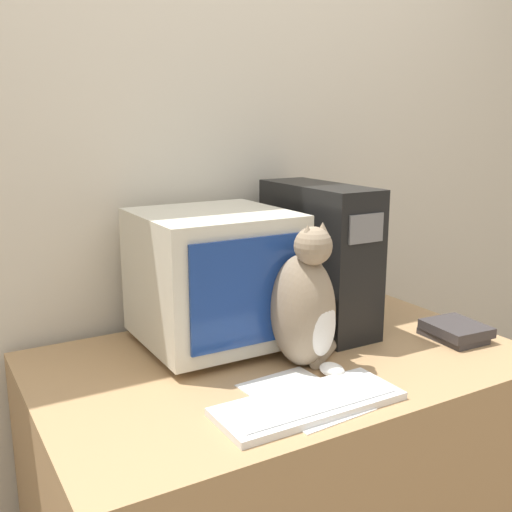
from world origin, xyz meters
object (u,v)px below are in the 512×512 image
Objects in this scene: computer_tower at (318,256)px; keyboard at (309,403)px; crt_monitor at (214,277)px; pen at (269,394)px; book_stack at (455,331)px; cat at (306,306)px.

computer_tower reaches higher than keyboard.
keyboard is (-0.36, -0.46, -0.22)m from computer_tower.
pen is (-0.04, -0.38, -0.20)m from crt_monitor.
keyboard is 0.67m from book_stack.
book_stack is at bearing 12.36° from keyboard.
crt_monitor is at bearing 83.80° from pen.
computer_tower reaches higher than cat.
book_stack reaches higher than pen.
computer_tower is 1.16× the size of cat.
pen is (-0.41, -0.37, -0.23)m from computer_tower.
cat is at bearing -62.17° from crt_monitor.
pen is at bearing 118.04° from keyboard.
crt_monitor reaches higher than cat.
cat reaches higher than keyboard.
computer_tower is 2.43× the size of book_stack.
computer_tower is 0.62m from keyboard.
crt_monitor is 1.06× the size of cat.
computer_tower is at bearing -2.72° from crt_monitor.
crt_monitor reaches higher than keyboard.
computer_tower is at bearing 52.42° from keyboard.
keyboard reaches higher than pen.
cat is at bearing -131.43° from computer_tower.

